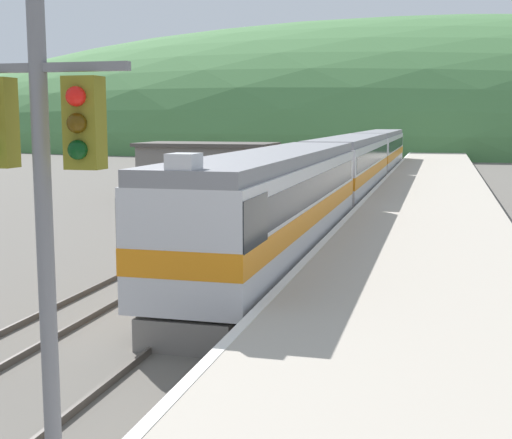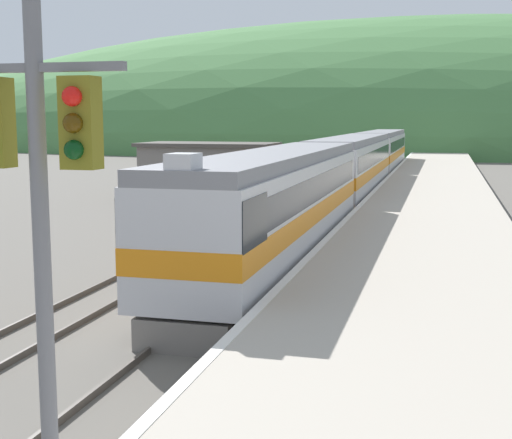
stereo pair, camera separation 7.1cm
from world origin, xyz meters
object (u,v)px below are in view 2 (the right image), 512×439
express_train_lead_car (276,206)px  carriage_second (353,167)px  carriage_third (382,151)px  signal_mast_main (39,198)px

express_train_lead_car → carriage_second: (0.00, 21.48, -0.01)m
express_train_lead_car → carriage_second: size_ratio=0.93×
express_train_lead_car → carriage_third: 43.52m
express_train_lead_car → carriage_third: (0.00, 43.52, -0.01)m
carriage_second → express_train_lead_car: bearing=-90.0°
carriage_third → express_train_lead_car: bearing=-90.0°
express_train_lead_car → carriage_second: express_train_lead_car is taller
signal_mast_main → express_train_lead_car: bearing=94.0°
carriage_second → carriage_third: bearing=90.0°
carriage_third → signal_mast_main: (1.18, -60.42, 2.14)m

